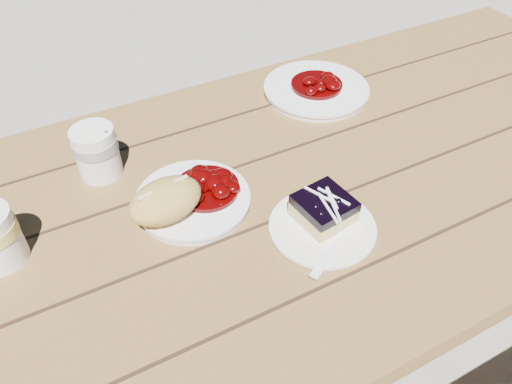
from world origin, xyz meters
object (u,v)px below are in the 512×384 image
blueberry_cake (324,209)px  coffee_cup (97,152)px  bread_roll (165,201)px  second_plate (316,90)px  main_plate (193,200)px  dessert_plate (322,228)px  picnic_table (267,243)px

blueberry_cake → coffee_cup: 0.44m
bread_roll → second_plate: bearing=26.8°
main_plate → blueberry_cake: size_ratio=2.10×
dessert_plate → second_plate: second_plate is taller
dessert_plate → second_plate: size_ratio=0.74×
dessert_plate → main_plate: bearing=136.2°
picnic_table → coffee_cup: 0.39m
bread_roll → second_plate: bread_roll is taller
picnic_table → blueberry_cake: (0.04, -0.12, 0.20)m
picnic_table → second_plate: 0.39m
dessert_plate → blueberry_cake: blueberry_cake is taller
bread_roll → dessert_plate: bread_roll is taller
blueberry_cake → second_plate: blueberry_cake is taller
bread_roll → blueberry_cake: bearing=-28.7°
main_plate → bread_roll: bearing=-160.0°
bread_roll → coffee_cup: 0.20m
bread_roll → second_plate: (0.46, 0.23, -0.04)m
picnic_table → second_plate: (0.26, 0.24, 0.17)m
coffee_cup → dessert_plate: bearing=-48.0°
coffee_cup → second_plate: size_ratio=0.42×
bread_roll → main_plate: bearing=20.0°
coffee_cup → picnic_table: bearing=-35.4°
second_plate → dessert_plate: bearing=-121.5°
main_plate → bread_roll: 0.07m
blueberry_cake → picnic_table: bearing=100.8°
main_plate → blueberry_cake: bearing=-39.4°
main_plate → bread_roll: bread_roll is taller
coffee_cup → second_plate: coffee_cup is taller
blueberry_cake → main_plate: bearing=133.6°
main_plate → bread_roll: size_ratio=1.53×
picnic_table → bread_roll: (-0.20, 0.01, 0.21)m
blueberry_cake → dessert_plate: bearing=-130.6°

